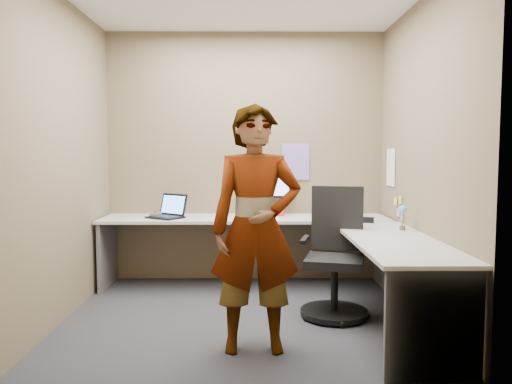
{
  "coord_description": "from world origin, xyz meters",
  "views": [
    {
      "loc": [
        0.07,
        -4.18,
        1.4
      ],
      "look_at": [
        0.11,
        0.25,
        1.05
      ],
      "focal_mm": 35.0,
      "sensor_mm": 36.0,
      "label": 1
    }
  ],
  "objects_px": {
    "office_chair": "(335,264)",
    "person": "(256,229)",
    "monitor": "(270,186)",
    "desk": "(291,240)"
  },
  "relations": [
    {
      "from": "desk",
      "to": "office_chair",
      "type": "height_order",
      "value": "office_chair"
    },
    {
      "from": "desk",
      "to": "monitor",
      "type": "bearing_deg",
      "value": 102.97
    },
    {
      "from": "desk",
      "to": "office_chair",
      "type": "relative_size",
      "value": 2.75
    },
    {
      "from": "person",
      "to": "monitor",
      "type": "bearing_deg",
      "value": 82.27
    },
    {
      "from": "office_chair",
      "to": "person",
      "type": "relative_size",
      "value": 0.62
    },
    {
      "from": "office_chair",
      "to": "monitor",
      "type": "bearing_deg",
      "value": 129.61
    },
    {
      "from": "person",
      "to": "office_chair",
      "type": "bearing_deg",
      "value": 45.16
    },
    {
      "from": "monitor",
      "to": "person",
      "type": "xyz_separation_m",
      "value": [
        -0.16,
        -1.87,
        -0.18
      ]
    },
    {
      "from": "monitor",
      "to": "office_chair",
      "type": "distance_m",
      "value": 1.36
    },
    {
      "from": "office_chair",
      "to": "desk",
      "type": "bearing_deg",
      "value": 149.76
    }
  ]
}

